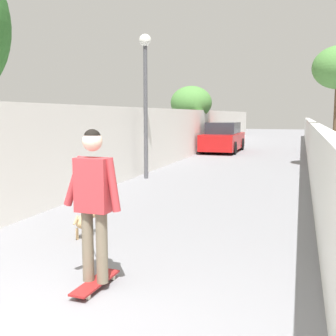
{
  "coord_description": "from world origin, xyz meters",
  "views": [
    {
      "loc": [
        -2.85,
        -2.3,
        1.96
      ],
      "look_at": [
        4.14,
        -0.05,
        1.0
      ],
      "focal_mm": 44.16,
      "sensor_mm": 36.0,
      "label": 1
    }
  ],
  "objects": [
    {
      "name": "dog",
      "position": [
        2.85,
        0.92,
        0.28
      ],
      "size": [
        2.01,
        1.21,
        1.06
      ],
      "color": "tan",
      "rests_on": "ground"
    },
    {
      "name": "lamp_post",
      "position": [
        8.9,
        2.2,
        2.95
      ],
      "size": [
        0.36,
        0.36,
        4.31
      ],
      "color": "#4C4C51",
      "rests_on": "ground"
    },
    {
      "name": "ground_plane",
      "position": [
        14.0,
        0.0,
        0.0
      ],
      "size": [
        80.0,
        80.0,
        0.0
      ],
      "primitive_type": "plane",
      "color": "gray"
    },
    {
      "name": "car_near",
      "position": [
        18.68,
        1.6,
        0.72
      ],
      "size": [
        4.38,
        1.8,
        1.54
      ],
      "color": "#B71414",
      "rests_on": "ground"
    },
    {
      "name": "fence_right",
      "position": [
        12.0,
        -2.75,
        0.82
      ],
      "size": [
        48.0,
        0.3,
        1.65
      ],
      "primitive_type": "cube",
      "color": "silver",
      "rests_on": "ground"
    },
    {
      "name": "skateboard",
      "position": [
        1.14,
        -0.15,
        0.07
      ],
      "size": [
        0.81,
        0.24,
        0.08
      ],
      "color": "maroon",
      "rests_on": "ground"
    },
    {
      "name": "wall_left",
      "position": [
        12.0,
        2.75,
        1.09
      ],
      "size": [
        48.0,
        0.3,
        2.18
      ],
      "primitive_type": "cube",
      "color": "silver",
      "rests_on": "ground"
    },
    {
      "name": "tree_left_far",
      "position": [
        19.0,
        3.42,
        2.55
      ],
      "size": [
        2.23,
        2.23,
        3.47
      ],
      "color": "brown",
      "rests_on": "ground"
    },
    {
      "name": "person_skateboarder",
      "position": [
        1.14,
        -0.15,
        1.09
      ],
      "size": [
        0.24,
        0.71,
        1.72
      ],
      "color": "#726651",
      "rests_on": "skateboard"
    }
  ]
}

